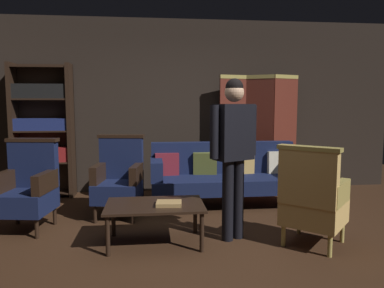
{
  "coord_description": "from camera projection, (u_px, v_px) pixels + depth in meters",
  "views": [
    {
      "loc": [
        -0.5,
        -3.64,
        1.45
      ],
      "look_at": [
        0.0,
        0.8,
        0.95
      ],
      "focal_mm": 34.3,
      "sensor_mm": 36.0,
      "label": 1
    }
  ],
  "objects": [
    {
      "name": "folding_screen",
      "position": [
        259.0,
        132.0,
        5.95
      ],
      "size": [
        1.29,
        0.27,
        1.9
      ],
      "color": "#5B2319",
      "rests_on": "ground_plane"
    },
    {
      "name": "velvet_couch",
      "position": [
        225.0,
        173.0,
        5.26
      ],
      "size": [
        2.12,
        0.78,
        0.88
      ],
      "color": "black",
      "rests_on": "ground_plane"
    },
    {
      "name": "standing_figure",
      "position": [
        234.0,
        144.0,
        3.82
      ],
      "size": [
        0.54,
        0.36,
        1.7
      ],
      "color": "black",
      "rests_on": "ground_plane"
    },
    {
      "name": "coffee_table",
      "position": [
        155.0,
        208.0,
        3.76
      ],
      "size": [
        1.0,
        0.64,
        0.42
      ],
      "color": "black",
      "rests_on": "ground_plane"
    },
    {
      "name": "armchair_wing_left",
      "position": [
        28.0,
        187.0,
        4.19
      ],
      "size": [
        0.66,
        0.66,
        1.04
      ],
      "color": "black",
      "rests_on": "ground_plane"
    },
    {
      "name": "back_wall",
      "position": [
        181.0,
        106.0,
        6.08
      ],
      "size": [
        7.2,
        0.1,
        2.8
      ],
      "primitive_type": "cube",
      "color": "black",
      "rests_on": "ground_plane"
    },
    {
      "name": "armchair_gilt_accent",
      "position": [
        312.0,
        199.0,
        3.68
      ],
      "size": [
        0.82,
        0.82,
        1.04
      ],
      "color": "tan",
      "rests_on": "ground_plane"
    },
    {
      "name": "ground_plane",
      "position": [
        201.0,
        243.0,
        3.81
      ],
      "size": [
        10.0,
        10.0,
        0.0
      ],
      "primitive_type": "plane",
      "color": "#331E11"
    },
    {
      "name": "book_tan_leather",
      "position": [
        169.0,
        204.0,
        3.7
      ],
      "size": [
        0.27,
        0.22,
        0.04
      ],
      "primitive_type": "cube",
      "rotation": [
        0.0,
        0.0,
        -0.1
      ],
      "color": "#9E7A47",
      "rests_on": "coffee_table"
    },
    {
      "name": "bookshelf",
      "position": [
        43.0,
        128.0,
        5.62
      ],
      "size": [
        0.9,
        0.32,
        2.05
      ],
      "color": "black",
      "rests_on": "ground_plane"
    },
    {
      "name": "armchair_wing_right",
      "position": [
        119.0,
        179.0,
        4.68
      ],
      "size": [
        0.66,
        0.66,
        1.04
      ],
      "color": "black",
      "rests_on": "ground_plane"
    },
    {
      "name": "potted_plant",
      "position": [
        121.0,
        170.0,
        5.61
      ],
      "size": [
        0.45,
        0.45,
        0.74
      ],
      "color": "brown",
      "rests_on": "ground_plane"
    }
  ]
}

